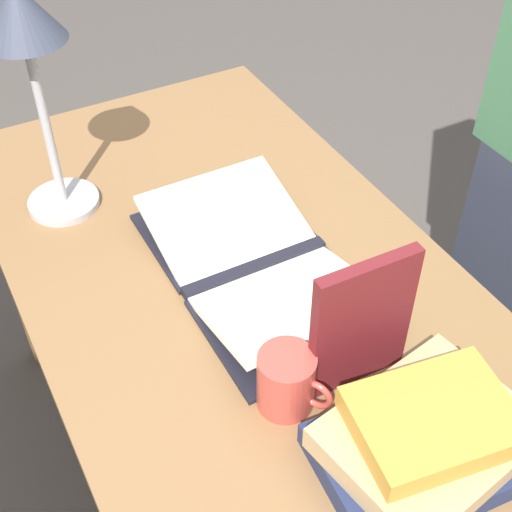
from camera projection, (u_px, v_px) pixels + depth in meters
reading_desk at (265, 345)px, 1.30m from camera, size 1.59×0.75×0.73m
open_book at (255, 264)px, 1.29m from camera, size 0.51×0.30×0.07m
book_stack_tall at (428, 440)px, 0.99m from camera, size 0.26×0.31×0.12m
book_standing_upright at (362, 324)px, 1.05m from camera, size 0.03×0.17×0.24m
reading_lamp at (27, 46)px, 1.21m from camera, size 0.14×0.14×0.46m
coffee_mug at (287, 381)px, 1.06m from camera, size 0.11×0.09×0.10m
pencil at (386, 263)px, 1.32m from camera, size 0.03×0.15×0.01m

